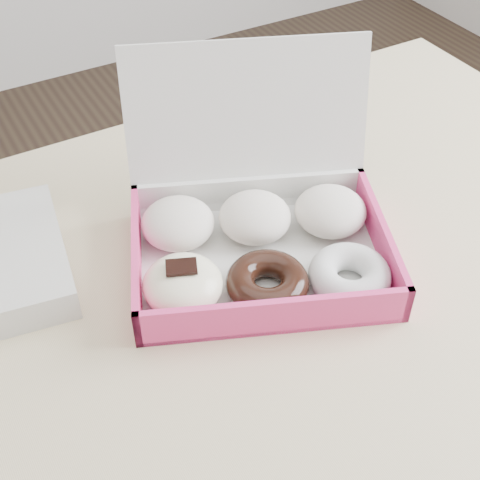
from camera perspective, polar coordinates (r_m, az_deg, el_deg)
table at (r=0.93m, az=2.55°, el=-5.22°), size 1.20×0.80×0.75m
donut_box at (r=0.86m, az=1.39°, el=0.57°), size 0.41×0.39×0.23m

